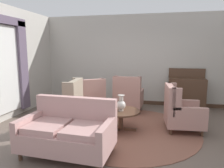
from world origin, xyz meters
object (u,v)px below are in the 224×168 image
at_px(porcelain_vase, 121,104).
at_px(armchair_back_corner, 88,99).
at_px(sideboard, 187,92).
at_px(armchair_foreground_right, 67,106).
at_px(armchair_far_left, 180,111).
at_px(settee, 68,132).
at_px(armchair_near_sideboard, 128,97).
at_px(coffee_table, 121,114).

relative_size(porcelain_vase, armchair_back_corner, 0.31).
distance_m(armchair_back_corner, sideboard, 3.03).
height_order(armchair_foreground_right, sideboard, sideboard).
bearing_deg(armchair_back_corner, armchair_far_left, 127.19).
relative_size(porcelain_vase, settee, 0.23).
xyz_separation_m(armchair_far_left, armchair_back_corner, (-2.41, 0.67, -0.00)).
distance_m(armchair_far_left, armchair_near_sideboard, 1.77).
distance_m(armchair_foreground_right, sideboard, 3.67).
xyz_separation_m(coffee_table, armchair_near_sideboard, (-0.04, 1.46, 0.07)).
bearing_deg(sideboard, settee, -124.11).
height_order(porcelain_vase, armchair_near_sideboard, armchair_near_sideboard).
distance_m(coffee_table, settee, 1.44).
bearing_deg(armchair_foreground_right, settee, 19.19).
bearing_deg(armchair_back_corner, settee, 63.42).
height_order(armchair_back_corner, armchair_near_sideboard, armchair_near_sideboard).
xyz_separation_m(coffee_table, settee, (-0.69, -1.27, 0.03)).
bearing_deg(sideboard, armchair_near_sideboard, -156.53).
bearing_deg(armchair_near_sideboard, settee, 79.20).
bearing_deg(armchair_back_corner, coffee_table, 101.74).
bearing_deg(armchair_far_left, armchair_foreground_right, 90.39).
height_order(coffee_table, armchair_near_sideboard, armchair_near_sideboard).
distance_m(settee, armchair_foreground_right, 1.47).
bearing_deg(armchair_far_left, armchair_back_corner, 69.66).
distance_m(armchair_near_sideboard, sideboard, 1.85).
height_order(porcelain_vase, armchair_foreground_right, armchair_foreground_right).
bearing_deg(settee, porcelain_vase, 63.29).
relative_size(coffee_table, sideboard, 0.69).
height_order(coffee_table, armchair_far_left, armchair_far_left).
xyz_separation_m(coffee_table, armchair_back_corner, (-1.12, 0.97, 0.06)).
bearing_deg(armchair_near_sideboard, porcelain_vase, 94.49).
bearing_deg(porcelain_vase, armchair_near_sideboard, 91.91).
xyz_separation_m(porcelain_vase, armchair_near_sideboard, (-0.05, 1.48, -0.17)).
bearing_deg(armchair_far_left, armchair_near_sideboard, 44.30).
bearing_deg(armchair_foreground_right, porcelain_vase, 79.61).
distance_m(armchair_foreground_right, armchair_far_left, 2.64).
distance_m(porcelain_vase, armchair_near_sideboard, 1.49).
bearing_deg(armchair_far_left, sideboard, -15.61).
height_order(porcelain_vase, armchair_back_corner, armchair_back_corner).
relative_size(settee, armchair_near_sideboard, 1.48).
bearing_deg(armchair_foreground_right, armchair_back_corner, 159.81).
distance_m(porcelain_vase, armchair_back_corner, 1.51).
xyz_separation_m(armchair_back_corner, armchair_near_sideboard, (1.07, 0.49, 0.01)).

